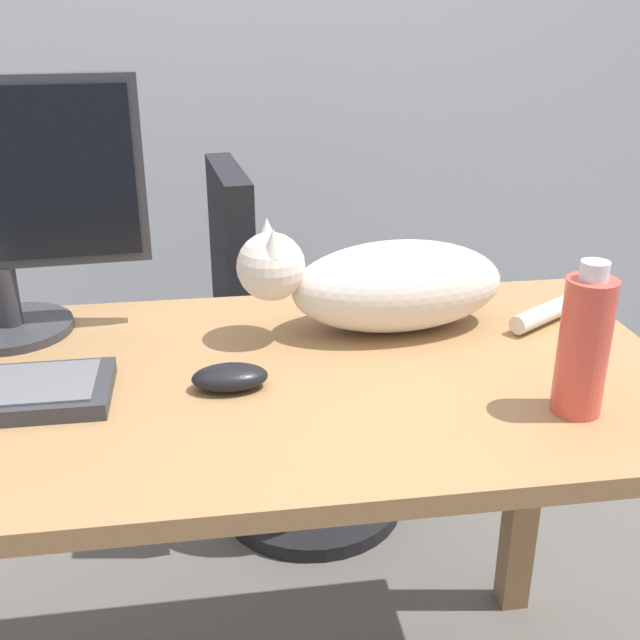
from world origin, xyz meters
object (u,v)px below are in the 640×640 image
cat (385,283)px  water_bottle (584,345)px  computer_mouse (230,377)px  office_chair (291,374)px

cat → water_bottle: size_ratio=2.86×
cat → computer_mouse: (-0.27, -0.18, -0.06)m
office_chair → computer_mouse: bearing=-102.9°
office_chair → cat: size_ratio=1.51×
cat → computer_mouse: 0.33m
water_bottle → cat: bearing=122.1°
computer_mouse → water_bottle: water_bottle is taller
computer_mouse → office_chair: bearing=77.1°
office_chair → cat: 0.71m
office_chair → water_bottle: water_bottle is taller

